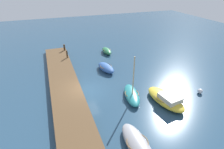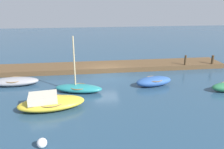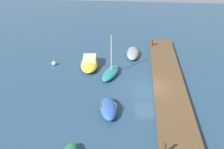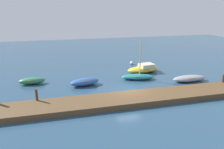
{
  "view_description": "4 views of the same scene",
  "coord_description": "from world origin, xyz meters",
  "px_view_note": "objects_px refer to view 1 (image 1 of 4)",
  "views": [
    {
      "loc": [
        16.12,
        -2.9,
        10.89
      ],
      "look_at": [
        -1.27,
        3.46,
        0.77
      ],
      "focal_mm": 28.71,
      "sensor_mm": 36.0,
      "label": 1
    },
    {
      "loc": [
        2.22,
        21.36,
        7.27
      ],
      "look_at": [
        -0.16,
        3.5,
        1.19
      ],
      "focal_mm": 35.51,
      "sensor_mm": 36.0,
      "label": 2
    },
    {
      "loc": [
        -20.52,
        1.51,
        13.0
      ],
      "look_at": [
        0.49,
        3.75,
        1.36
      ],
      "focal_mm": 38.18,
      "sensor_mm": 36.0,
      "label": 3
    },
    {
      "loc": [
        -7.06,
        -20.31,
        8.55
      ],
      "look_at": [
        -0.98,
        2.54,
        1.37
      ],
      "focal_mm": 35.79,
      "sensor_mm": 36.0,
      "label": 4
    }
  ],
  "objects_px": {
    "mooring_post_west": "(64,47)",
    "mooring_post_mid_west": "(67,54)",
    "marker_buoy": "(200,91)",
    "motorboat_yellow": "(166,99)",
    "dinghy_green": "(107,51)",
    "rowboat_blue": "(106,68)",
    "rowboat_teal": "(132,94)",
    "rowboat_grey": "(137,144)"
  },
  "relations": [
    {
      "from": "rowboat_grey",
      "to": "marker_buoy",
      "type": "relative_size",
      "value": 8.0
    },
    {
      "from": "rowboat_grey",
      "to": "mooring_post_west",
      "type": "height_order",
      "value": "mooring_post_west"
    },
    {
      "from": "motorboat_yellow",
      "to": "mooring_post_west",
      "type": "xyz_separation_m",
      "value": [
        -16.62,
        -7.63,
        0.51
      ]
    },
    {
      "from": "rowboat_teal",
      "to": "mooring_post_west",
      "type": "relative_size",
      "value": 4.87
    },
    {
      "from": "motorboat_yellow",
      "to": "rowboat_teal",
      "type": "relative_size",
      "value": 1.04
    },
    {
      "from": "mooring_post_mid_west",
      "to": "marker_buoy",
      "type": "relative_size",
      "value": 2.04
    },
    {
      "from": "motorboat_yellow",
      "to": "marker_buoy",
      "type": "relative_size",
      "value": 9.14
    },
    {
      "from": "mooring_post_west",
      "to": "rowboat_blue",
      "type": "bearing_deg",
      "value": 28.06
    },
    {
      "from": "rowboat_blue",
      "to": "marker_buoy",
      "type": "bearing_deg",
      "value": 32.11
    },
    {
      "from": "motorboat_yellow",
      "to": "rowboat_blue",
      "type": "relative_size",
      "value": 1.36
    },
    {
      "from": "rowboat_blue",
      "to": "mooring_post_mid_west",
      "type": "bearing_deg",
      "value": -148.91
    },
    {
      "from": "rowboat_teal",
      "to": "rowboat_grey",
      "type": "bearing_deg",
      "value": -8.25
    },
    {
      "from": "motorboat_yellow",
      "to": "mooring_post_west",
      "type": "height_order",
      "value": "mooring_post_west"
    },
    {
      "from": "motorboat_yellow",
      "to": "rowboat_blue",
      "type": "distance_m",
      "value": 9.16
    },
    {
      "from": "mooring_post_west",
      "to": "mooring_post_mid_west",
      "type": "height_order",
      "value": "mooring_post_mid_west"
    },
    {
      "from": "rowboat_teal",
      "to": "mooring_post_west",
      "type": "distance_m",
      "value": 15.5
    },
    {
      "from": "dinghy_green",
      "to": "mooring_post_west",
      "type": "height_order",
      "value": "mooring_post_west"
    },
    {
      "from": "dinghy_green",
      "to": "marker_buoy",
      "type": "bearing_deg",
      "value": 21.06
    },
    {
      "from": "mooring_post_mid_west",
      "to": "mooring_post_west",
      "type": "bearing_deg",
      "value": 180.0
    },
    {
      "from": "rowboat_grey",
      "to": "marker_buoy",
      "type": "height_order",
      "value": "rowboat_grey"
    },
    {
      "from": "rowboat_blue",
      "to": "mooring_post_west",
      "type": "distance_m",
      "value": 9.18
    },
    {
      "from": "dinghy_green",
      "to": "rowboat_blue",
      "type": "bearing_deg",
      "value": -20.01
    },
    {
      "from": "rowboat_grey",
      "to": "rowboat_blue",
      "type": "xyz_separation_m",
      "value": [
        -12.32,
        1.74,
        0.06
      ]
    },
    {
      "from": "rowboat_grey",
      "to": "rowboat_teal",
      "type": "bearing_deg",
      "value": 157.9
    },
    {
      "from": "motorboat_yellow",
      "to": "rowboat_grey",
      "type": "distance_m",
      "value": 6.31
    },
    {
      "from": "motorboat_yellow",
      "to": "dinghy_green",
      "type": "xyz_separation_m",
      "value": [
        -14.34,
        -1.27,
        -0.09
      ]
    },
    {
      "from": "rowboat_grey",
      "to": "rowboat_teal",
      "type": "xyz_separation_m",
      "value": [
        -5.7,
        2.29,
        0.0
      ]
    },
    {
      "from": "rowboat_grey",
      "to": "dinghy_green",
      "type": "relative_size",
      "value": 1.43
    },
    {
      "from": "mooring_post_west",
      "to": "marker_buoy",
      "type": "relative_size",
      "value": 1.81
    },
    {
      "from": "mooring_post_mid_west",
      "to": "marker_buoy",
      "type": "xyz_separation_m",
      "value": [
        13.33,
        12.0,
        -0.79
      ]
    },
    {
      "from": "dinghy_green",
      "to": "mooring_post_mid_west",
      "type": "xyz_separation_m",
      "value": [
        0.91,
        -6.36,
        0.66
      ]
    },
    {
      "from": "mooring_post_west",
      "to": "marker_buoy",
      "type": "height_order",
      "value": "mooring_post_west"
    },
    {
      "from": "rowboat_blue",
      "to": "dinghy_green",
      "type": "relative_size",
      "value": 1.19
    },
    {
      "from": "rowboat_grey",
      "to": "dinghy_green",
      "type": "bearing_deg",
      "value": 168.04
    },
    {
      "from": "motorboat_yellow",
      "to": "mooring_post_west",
      "type": "bearing_deg",
      "value": -163.07
    },
    {
      "from": "rowboat_teal",
      "to": "mooring_post_west",
      "type": "xyz_separation_m",
      "value": [
        -14.71,
        -4.87,
        0.63
      ]
    },
    {
      "from": "rowboat_grey",
      "to": "rowboat_teal",
      "type": "relative_size",
      "value": 0.91
    },
    {
      "from": "mooring_post_west",
      "to": "mooring_post_mid_west",
      "type": "xyz_separation_m",
      "value": [
        3.19,
        0.0,
        0.06
      ]
    },
    {
      "from": "dinghy_green",
      "to": "marker_buoy",
      "type": "relative_size",
      "value": 5.61
    },
    {
      "from": "rowboat_grey",
      "to": "mooring_post_west",
      "type": "xyz_separation_m",
      "value": [
        -20.4,
        -2.57,
        0.63
      ]
    },
    {
      "from": "rowboat_teal",
      "to": "mooring_post_west",
      "type": "height_order",
      "value": "rowboat_teal"
    },
    {
      "from": "motorboat_yellow",
      "to": "marker_buoy",
      "type": "height_order",
      "value": "motorboat_yellow"
    }
  ]
}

